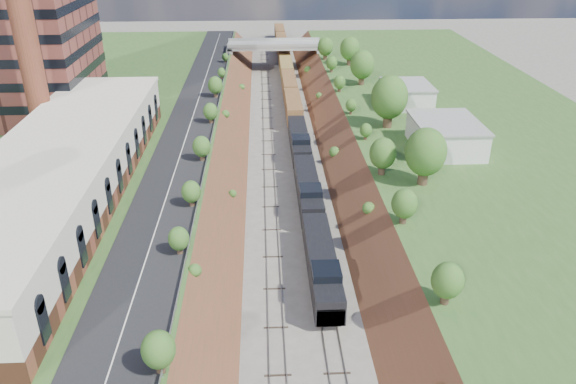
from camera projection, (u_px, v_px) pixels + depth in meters
name	position (u px, v px, depth m)	size (l,w,h in m)	color
platform_left	(78.00, 151.00, 89.48)	(44.00, 180.00, 5.00)	#325824
platform_right	(485.00, 144.00, 92.31)	(44.00, 180.00, 5.00)	#325824
embankment_left	(217.00, 163.00, 91.52)	(7.07, 180.00, 7.07)	brown
embankment_right	(351.00, 160.00, 92.47)	(7.07, 180.00, 7.07)	brown
rail_left_track	(269.00, 161.00, 91.84)	(1.58, 180.00, 0.18)	gray
rail_right_track	(300.00, 161.00, 92.07)	(1.58, 180.00, 0.18)	gray
road	(187.00, 134.00, 89.11)	(8.00, 180.00, 0.10)	black
guardrail	(213.00, 131.00, 88.88)	(0.10, 171.00, 0.70)	#99999E
commercial_building	(59.00, 172.00, 67.32)	(14.30, 62.30, 7.00)	brown
smokestack	(20.00, 8.00, 75.85)	(3.20, 3.20, 40.00)	brown
overpass	(274.00, 51.00, 145.43)	(24.50, 8.30, 7.40)	gray
white_building_near	(446.00, 136.00, 82.74)	(9.00, 12.00, 4.00)	silver
white_building_far	(407.00, 95.00, 102.54)	(8.00, 10.00, 3.60)	silver
tree_right_large	(426.00, 152.00, 70.65)	(5.25, 5.25, 7.61)	#473323
tree_left_crest	(177.00, 262.00, 52.52)	(2.45, 2.45, 3.55)	#473323
freight_train	(290.00, 87.00, 122.78)	(2.94, 150.35, 4.55)	black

